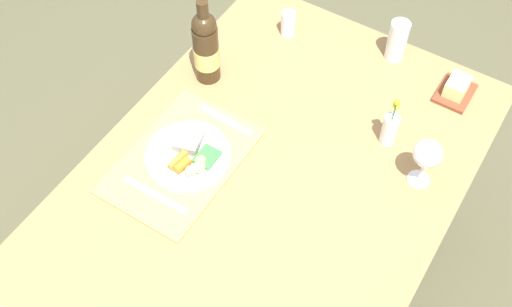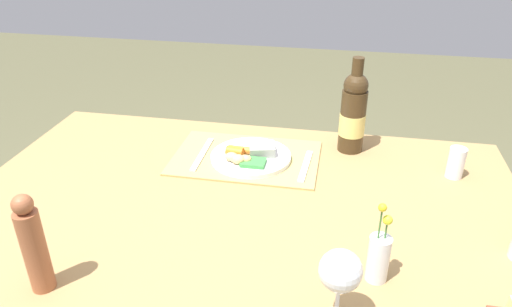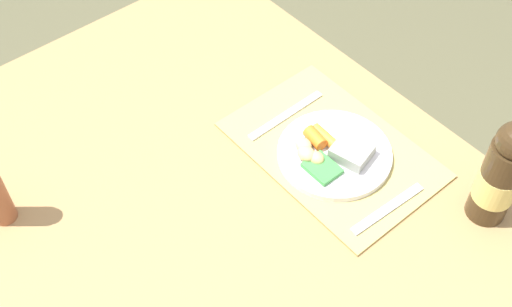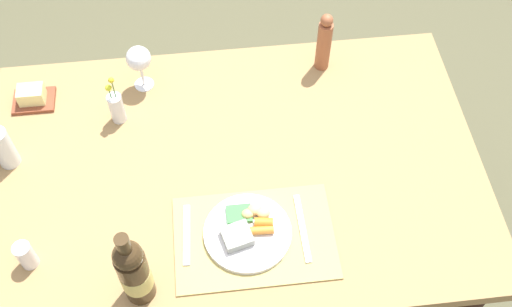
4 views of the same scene
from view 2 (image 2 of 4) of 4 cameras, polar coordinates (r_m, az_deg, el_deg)
name	(u,v)px [view 2 (image 2 of 4)]	position (r m, az deg, el deg)	size (l,w,h in m)	color
dining_table	(241,226)	(1.30, -1.83, -8.63)	(1.47, 0.96, 0.71)	#9D794A
placemat	(246,158)	(1.46, -1.19, -0.50)	(0.44, 0.29, 0.01)	tan
dinner_plate	(250,156)	(1.44, -0.66, -0.28)	(0.24, 0.24, 0.04)	white
fork	(306,166)	(1.41, 5.89, -1.47)	(0.02, 0.18, 0.01)	silver
knife	(202,154)	(1.48, -6.37, -0.05)	(0.02, 0.21, 0.01)	silver
wine_glass	(340,273)	(0.88, 9.95, -13.74)	(0.08, 0.08, 0.16)	white
flower_vase	(379,256)	(1.03, 14.33, -11.71)	(0.05, 0.05, 0.19)	silver
pepper_mill	(33,245)	(1.04, -24.86, -9.84)	(0.05, 0.05, 0.22)	#9A5635
salt_shaker	(456,163)	(1.46, 22.61, -1.02)	(0.05, 0.05, 0.09)	white
wine_bottle	(353,113)	(1.49, 11.43, 4.73)	(0.08, 0.08, 0.30)	#3C2B17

